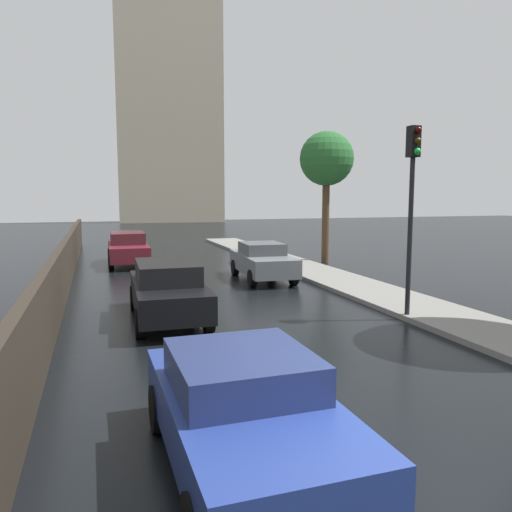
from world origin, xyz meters
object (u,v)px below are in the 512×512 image
Objects in this scene: car_maroon_near_kerb at (128,248)px; car_grey_behind_camera at (262,261)px; car_blue_far_lane at (244,410)px; traffic_light at (412,186)px; street_tree_mid at (327,160)px; car_black_mid_road at (168,290)px.

car_maroon_near_kerb is 7.37m from car_grey_behind_camera.
traffic_light is at bearing -138.57° from car_blue_far_lane.
car_blue_far_lane is 18.59m from street_tree_mid.
car_maroon_near_kerb is at bearing 166.54° from street_tree_mid.
car_grey_behind_camera is (4.23, 5.03, -0.06)m from car_black_mid_road.
street_tree_mid reaches higher than car_grey_behind_camera.
street_tree_mid reaches higher than car_blue_far_lane.
car_maroon_near_kerb is at bearing 115.66° from traffic_light.
car_black_mid_road is 0.94× the size of traffic_light.
street_tree_mid is (4.37, 3.67, 4.06)m from car_grey_behind_camera.
car_black_mid_road reaches higher than car_maroon_near_kerb.
car_black_mid_road is at bearing -127.09° from car_grey_behind_camera.
street_tree_mid reaches higher than car_maroon_near_kerb.
car_maroon_near_kerb is 1.04× the size of car_black_mid_road.
traffic_light reaches higher than car_blue_far_lane.
car_black_mid_road is 1.05× the size of car_grey_behind_camera.
traffic_light reaches higher than car_black_mid_road.
car_maroon_near_kerb is 10.01m from street_tree_mid.
car_black_mid_road is 6.57m from car_grey_behind_camera.
car_grey_behind_camera is 7.56m from traffic_light.
car_grey_behind_camera is 12.99m from car_blue_far_lane.
street_tree_mid is (8.92, -2.14, 4.00)m from car_maroon_near_kerb.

